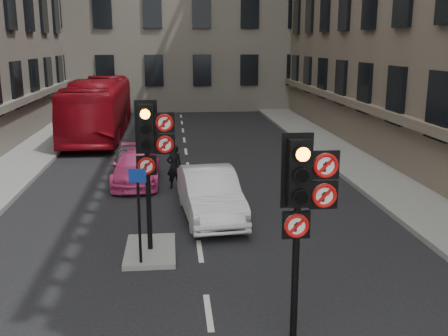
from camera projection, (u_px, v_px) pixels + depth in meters
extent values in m
cube|color=gray|center=(376.00, 172.00, 20.26)|extent=(3.00, 50.00, 0.16)
cube|color=gray|center=(150.00, 251.00, 12.69)|extent=(1.20, 2.00, 0.12)
cylinder|color=black|center=(295.00, 273.00, 8.80)|extent=(0.12, 0.12, 2.40)
cube|color=black|center=(299.00, 173.00, 8.39)|extent=(0.36, 0.28, 1.10)
cube|color=black|center=(297.00, 171.00, 8.51)|extent=(0.52, 0.03, 1.25)
cylinder|color=orange|center=(303.00, 154.00, 8.07)|extent=(0.22, 0.01, 0.22)
cylinder|color=black|center=(302.00, 176.00, 8.15)|extent=(0.22, 0.01, 0.22)
cylinder|color=black|center=(302.00, 198.00, 8.23)|extent=(0.22, 0.01, 0.22)
cube|color=black|center=(325.00, 165.00, 8.38)|extent=(0.47, 0.05, 0.47)
cylinder|color=white|center=(326.00, 166.00, 8.34)|extent=(0.41, 0.02, 0.41)
torus|color=#BF0C0A|center=(326.00, 166.00, 8.33)|extent=(0.41, 0.06, 0.41)
cube|color=#BF0C0A|center=(326.00, 166.00, 8.32)|extent=(0.25, 0.01, 0.25)
cube|color=black|center=(324.00, 195.00, 8.50)|extent=(0.47, 0.05, 0.47)
cylinder|color=white|center=(324.00, 196.00, 8.46)|extent=(0.41, 0.02, 0.41)
torus|color=#BF0C0A|center=(324.00, 196.00, 8.45)|extent=(0.41, 0.06, 0.41)
cube|color=#BF0C0A|center=(325.00, 196.00, 8.44)|extent=(0.25, 0.01, 0.25)
cube|color=black|center=(296.00, 225.00, 8.57)|extent=(0.47, 0.05, 0.47)
cylinder|color=white|center=(297.00, 226.00, 8.54)|extent=(0.41, 0.02, 0.41)
torus|color=#BF0C0A|center=(297.00, 226.00, 8.52)|extent=(0.41, 0.06, 0.41)
cube|color=#BF0C0A|center=(297.00, 226.00, 8.52)|extent=(0.25, 0.01, 0.25)
cylinder|color=black|center=(149.00, 201.00, 12.39)|extent=(0.12, 0.12, 2.40)
cube|color=black|center=(146.00, 128.00, 11.98)|extent=(0.36, 0.28, 1.10)
cube|color=black|center=(146.00, 127.00, 12.10)|extent=(0.52, 0.03, 1.25)
cylinder|color=orange|center=(145.00, 114.00, 11.66)|extent=(0.22, 0.02, 0.22)
cylinder|color=black|center=(146.00, 130.00, 11.74)|extent=(0.22, 0.02, 0.22)
cylinder|color=black|center=(146.00, 145.00, 11.82)|extent=(0.22, 0.02, 0.22)
cube|color=black|center=(164.00, 123.00, 11.97)|extent=(0.47, 0.05, 0.47)
cylinder|color=white|center=(164.00, 123.00, 11.93)|extent=(0.41, 0.02, 0.41)
torus|color=#BF0C0A|center=(164.00, 123.00, 11.92)|extent=(0.41, 0.06, 0.41)
cube|color=#BF0C0A|center=(164.00, 123.00, 11.91)|extent=(0.25, 0.02, 0.25)
cube|color=black|center=(165.00, 144.00, 12.09)|extent=(0.47, 0.05, 0.47)
cylinder|color=white|center=(165.00, 144.00, 12.05)|extent=(0.41, 0.02, 0.41)
torus|color=#BF0C0A|center=(165.00, 144.00, 12.04)|extent=(0.41, 0.06, 0.41)
cube|color=#BF0C0A|center=(165.00, 145.00, 12.03)|extent=(0.25, 0.02, 0.25)
cube|color=black|center=(147.00, 166.00, 12.16)|extent=(0.47, 0.05, 0.47)
cylinder|color=white|center=(146.00, 166.00, 12.13)|extent=(0.41, 0.02, 0.41)
torus|color=#BF0C0A|center=(146.00, 166.00, 12.11)|extent=(0.41, 0.06, 0.41)
cube|color=#BF0C0A|center=(146.00, 166.00, 12.11)|extent=(0.25, 0.02, 0.25)
imported|color=#9DA1A5|center=(133.00, 164.00, 19.13)|extent=(1.72, 3.77, 1.25)
imported|color=white|center=(210.00, 194.00, 15.15)|extent=(1.88, 4.40, 1.41)
imported|color=#EB4594|center=(136.00, 167.00, 18.95)|extent=(1.64, 4.02, 1.16)
imported|color=maroon|center=(99.00, 108.00, 27.97)|extent=(2.63, 11.02, 3.07)
imported|color=black|center=(206.00, 212.00, 14.25)|extent=(0.50, 1.57, 0.93)
imported|color=black|center=(174.00, 166.00, 18.20)|extent=(0.66, 0.55, 1.54)
cylinder|color=black|center=(139.00, 217.00, 11.63)|extent=(0.06, 0.06, 2.15)
cube|color=navy|center=(137.00, 176.00, 11.35)|extent=(0.38, 0.09, 0.30)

